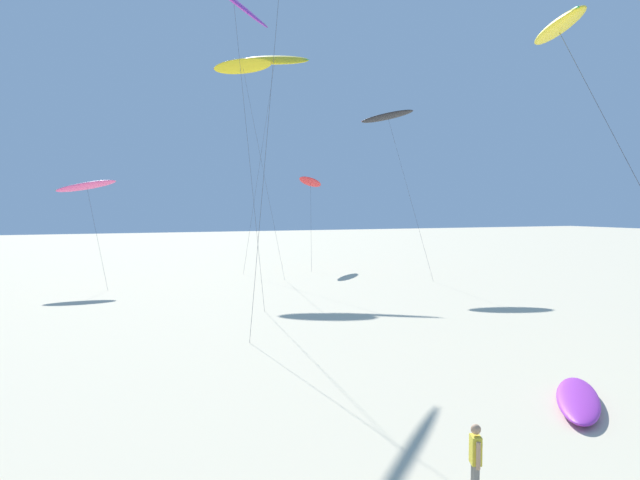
{
  "coord_description": "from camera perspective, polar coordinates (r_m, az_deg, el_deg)",
  "views": [
    {
      "loc": [
        -5.12,
        2.73,
        6.11
      ],
      "look_at": [
        2.92,
        21.36,
        4.99
      ],
      "focal_mm": 32.93,
      "sensor_mm": 36.0,
      "label": 1
    }
  ],
  "objects": [
    {
      "name": "flying_kite_2",
      "position": [
        50.18,
        -21.73,
        4.91
      ],
      "size": [
        4.76,
        5.8,
        8.65
      ],
      "color": "#EA5193",
      "rests_on": "ground"
    },
    {
      "name": "flying_kite_3",
      "position": [
        57.32,
        -7.51,
        16.39
      ],
      "size": [
        5.54,
        8.4,
        20.26
      ],
      "color": "yellow",
      "rests_on": "ground"
    },
    {
      "name": "person_far_watcher",
      "position": [
        13.28,
        14.86,
        -19.97
      ],
      "size": [
        0.3,
        0.48,
        1.67
      ],
      "color": "slate",
      "rests_on": "ground"
    },
    {
      "name": "flying_kite_4",
      "position": [
        61.89,
        -0.93,
        5.67
      ],
      "size": [
        4.58,
        8.04,
        9.57
      ],
      "color": "red",
      "rests_on": "ground"
    },
    {
      "name": "flying_kite_0",
      "position": [
        58.8,
        -4.41,
        17.04
      ],
      "size": [
        6.86,
        5.29,
        21.12
      ],
      "color": "yellow",
      "rests_on": "ground"
    },
    {
      "name": "flying_kite_10",
      "position": [
        23.16,
        22.16,
        18.61
      ],
      "size": [
        4.01,
        10.04,
        13.03
      ],
      "color": "yellow",
      "rests_on": "ground"
    },
    {
      "name": "flying_kite_8",
      "position": [
        38.47,
        -8.38,
        22.01
      ],
      "size": [
        6.12,
        5.09,
        19.88
      ],
      "color": "purple",
      "rests_on": "ground"
    },
    {
      "name": "grounded_kite_1",
      "position": [
        20.33,
        23.78,
        -13.96
      ],
      "size": [
        4.18,
        4.23,
        0.42
      ],
      "color": "purple",
      "rests_on": "ground"
    },
    {
      "name": "flying_kite_6",
      "position": [
        52.29,
        6.61,
        11.86
      ],
      "size": [
        5.19,
        5.12,
        14.98
      ],
      "color": "black",
      "rests_on": "ground"
    }
  ]
}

